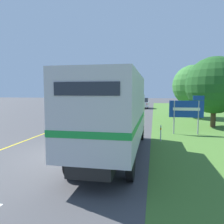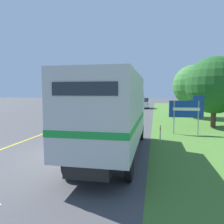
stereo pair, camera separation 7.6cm
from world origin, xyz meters
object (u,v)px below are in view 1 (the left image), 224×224
lead_car_red_ahead (129,101)px  highway_sign (187,110)px  horse_trailer_truck (114,112)px  delineator_post (161,133)px  lead_car_white_ahead (144,103)px  roadside_tree_near (214,85)px  lead_car_white (107,107)px  roadside_tree_mid (193,86)px

lead_car_red_ahead → highway_sign: 34.99m
horse_trailer_truck → delineator_post: size_ratio=8.97×
lead_car_white_ahead → highway_sign: size_ratio=1.66×
roadside_tree_near → lead_car_white_ahead: bearing=108.1°
lead_car_white → delineator_post: 15.21m
roadside_tree_near → roadside_tree_mid: (-0.50, 6.91, 0.19)m
highway_sign → roadside_tree_near: roadside_tree_near is taller
lead_car_white_ahead → roadside_tree_mid: bearing=-65.5°
roadside_tree_near → roadside_tree_mid: bearing=94.1°
lead_car_white → horse_trailer_truck: bearing=-76.9°
lead_car_white → highway_sign: highway_sign is taller
roadside_tree_mid → delineator_post: (-3.92, -13.15, -3.15)m
highway_sign → roadside_tree_mid: size_ratio=0.44×
highway_sign → roadside_tree_mid: 10.97m
lead_car_white → lead_car_white_ahead: (3.94, 12.91, -0.04)m
horse_trailer_truck → roadside_tree_near: 11.94m
horse_trailer_truck → roadside_tree_mid: bearing=70.1°
lead_car_white_ahead → roadside_tree_near: (6.70, -20.55, 2.50)m
roadside_tree_mid → delineator_post: size_ratio=6.31×
horse_trailer_truck → roadside_tree_mid: (6.08, 16.76, 1.65)m
highway_sign → roadside_tree_near: bearing=54.6°
lead_car_red_ahead → roadside_tree_near: (10.47, -30.41, 2.48)m
horse_trailer_truck → roadside_tree_mid: roadside_tree_mid is taller
roadside_tree_near → delineator_post: (-4.42, -6.24, -2.96)m
lead_car_white_ahead → lead_car_red_ahead: bearing=110.9°
lead_car_red_ahead → roadside_tree_mid: (9.97, -23.50, 2.67)m
lead_car_white → roadside_tree_near: 13.32m
lead_car_white → highway_sign: size_ratio=1.59×
horse_trailer_truck → lead_car_white: 17.98m
horse_trailer_truck → highway_sign: bearing=57.3°
horse_trailer_truck → lead_car_white_ahead: horse_trailer_truck is taller
horse_trailer_truck → lead_car_white: bearing=103.1°
lead_car_red_ahead → highway_sign: size_ratio=1.49×
lead_car_red_ahead → roadside_tree_near: roadside_tree_near is taller
lead_car_red_ahead → roadside_tree_mid: bearing=-67.0°
horse_trailer_truck → highway_sign: size_ratio=3.20×
horse_trailer_truck → lead_car_red_ahead: 40.47m
horse_trailer_truck → roadside_tree_near: bearing=56.3°
lead_car_white → roadside_tree_mid: roadside_tree_mid is taller
lead_car_white → roadside_tree_mid: 10.50m
roadside_tree_mid → horse_trailer_truck: bearing=-109.9°
horse_trailer_truck → lead_car_red_ahead: size_ratio=2.15×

